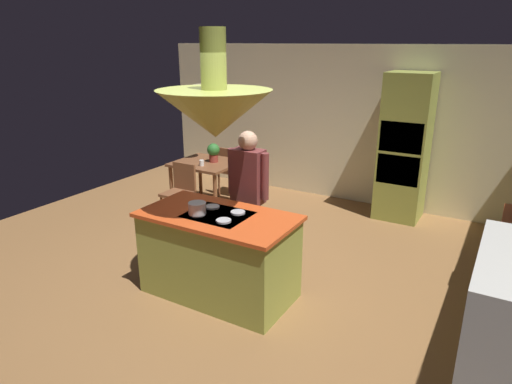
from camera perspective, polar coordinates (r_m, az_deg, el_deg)
name	(u,v)px	position (r m, az deg, el deg)	size (l,w,h in m)	color
ground	(230,285)	(5.14, -3.29, -11.69)	(8.16, 8.16, 0.00)	olive
wall_back	(344,125)	(7.66, 11.09, 8.41)	(6.80, 0.10, 2.55)	beige
kitchen_island	(219,254)	(4.78, -4.73, -7.93)	(1.61, 0.87, 0.94)	#939E42
oven_tower	(404,148)	(7.02, 18.35, 5.35)	(0.66, 0.62, 2.18)	#939E42
dining_table	(207,168)	(7.24, -6.30, 2.99)	(0.98, 0.88, 0.76)	brown
person_at_island	(248,191)	(5.17, -1.01, 0.07)	(0.53, 0.22, 1.65)	tan
range_hood	(215,111)	(4.32, -5.27, 10.25)	(1.10, 1.10, 1.00)	#939E42
pendant_light_over_table	(204,92)	(7.01, -6.66, 12.55)	(0.32, 0.32, 0.82)	beige
chair_facing_island	(181,188)	(6.79, -9.56, 0.46)	(0.40, 0.40, 0.87)	brown
chair_by_back_wall	(230,168)	(7.80, -3.38, 3.09)	(0.40, 0.40, 0.87)	brown
potted_plant_on_table	(213,152)	(7.16, -5.44, 5.13)	(0.20, 0.20, 0.30)	#99382D
cup_on_table	(202,163)	(6.99, -6.93, 3.69)	(0.07, 0.07, 0.09)	white
cooking_pot_on_cooktop	(197,208)	(4.56, -7.49, -2.05)	(0.18, 0.18, 0.12)	#B2B2B7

